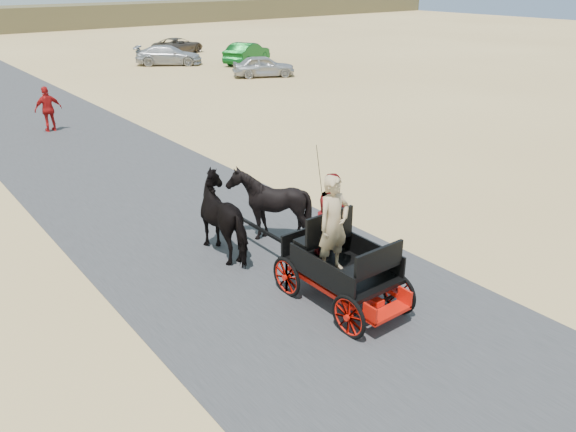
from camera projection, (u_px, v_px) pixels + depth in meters
ground at (426, 378)px, 8.53m from camera, size 140.00×140.00×0.00m
road at (426, 378)px, 8.53m from camera, size 6.00×140.00×0.01m
carriage at (341, 285)px, 10.36m from camera, size 1.30×2.40×0.72m
horse_left at (228, 217)px, 12.03m from camera, size 0.91×2.01×1.70m
horse_right at (269, 205)px, 12.64m from camera, size 1.37×1.54×1.70m
driver_man at (333, 225)px, 9.78m from camera, size 0.66×0.43×1.80m
passenger_woman at (333, 214)px, 10.50m from camera, size 0.77×0.60×1.58m
pedestrian at (48, 109)px, 21.40m from camera, size 1.01×0.42×1.73m
car_a at (264, 66)px, 32.84m from camera, size 3.87×2.87×1.22m
car_b at (247, 53)px, 37.56m from camera, size 4.38×3.29×1.38m
car_c at (169, 55)px, 37.06m from camera, size 4.53×3.88×1.25m
car_d at (178, 46)px, 42.21m from camera, size 4.61×3.21×1.17m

